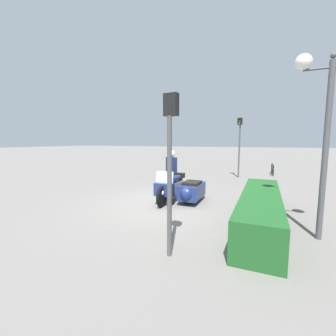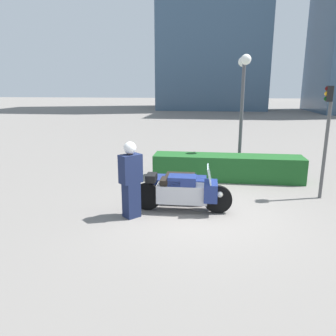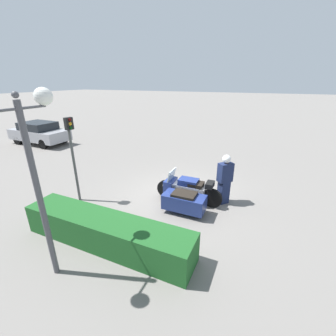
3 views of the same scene
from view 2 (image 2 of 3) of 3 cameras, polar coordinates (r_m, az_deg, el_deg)
name	(u,v)px [view 2 (image 2 of 3)]	position (r m, az deg, el deg)	size (l,w,h in m)	color
ground_plane	(201,215)	(8.08, 5.76, -8.06)	(160.00, 160.00, 0.00)	slate
police_motorcycle	(185,188)	(8.45, 2.92, -3.53)	(2.45, 1.39, 1.17)	black
officer_rider	(131,178)	(7.66, -6.50, -1.75)	(0.55, 0.57, 1.81)	#192347
hedge_bush_curbside	(227,168)	(11.03, 10.27, 0.08)	(4.86, 0.95, 0.82)	#1E5623
twin_lamp_post	(243,84)	(11.98, 12.96, 14.07)	(0.34, 1.40, 4.05)	#4C4C51
traffic_light_near	(327,125)	(9.69, 25.91, 6.72)	(0.22, 0.28, 3.04)	#4C4C4C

